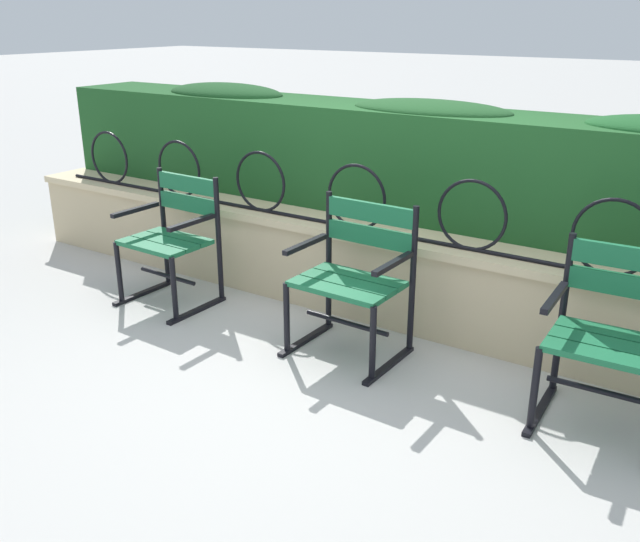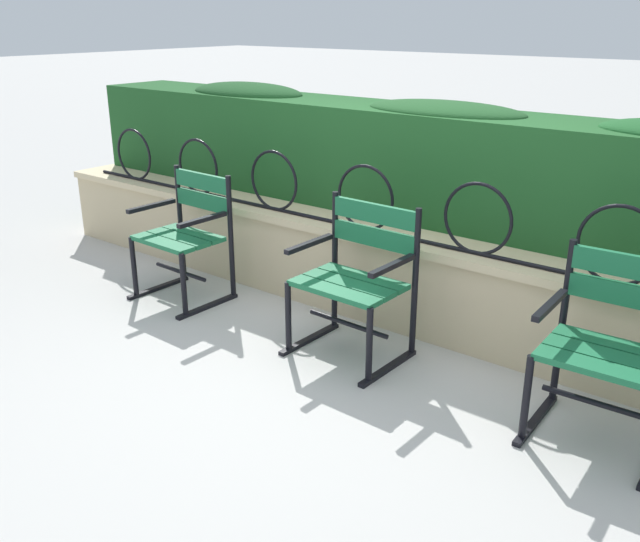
# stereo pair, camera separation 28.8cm
# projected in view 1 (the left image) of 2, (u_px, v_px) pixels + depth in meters

# --- Properties ---
(ground_plane) EXTENTS (60.00, 60.00, 0.00)m
(ground_plane) POSITION_uv_depth(u_px,v_px,m) (309.00, 369.00, 3.87)
(ground_plane) COLOR #B7B5AF
(stone_wall) EXTENTS (6.31, 0.41, 0.58)m
(stone_wall) POSITION_uv_depth(u_px,v_px,m) (385.00, 274.00, 4.45)
(stone_wall) COLOR #C6B289
(stone_wall) RESTS_ON ground
(iron_arch_fence) EXTENTS (5.79, 0.02, 0.42)m
(iron_arch_fence) POSITION_uv_depth(u_px,v_px,m) (359.00, 201.00, 4.30)
(iron_arch_fence) COLOR black
(iron_arch_fence) RESTS_ON stone_wall
(hedge_row) EXTENTS (6.19, 0.62, 0.78)m
(hedge_row) POSITION_uv_depth(u_px,v_px,m) (422.00, 158.00, 4.60)
(hedge_row) COLOR #1E5123
(hedge_row) RESTS_ON stone_wall
(park_chair_left) EXTENTS (0.58, 0.54, 0.87)m
(park_chair_left) POSITION_uv_depth(u_px,v_px,m) (173.00, 236.00, 4.65)
(park_chair_left) COLOR #19663D
(park_chair_left) RESTS_ON ground
(park_chair_centre) EXTENTS (0.63, 0.54, 0.88)m
(park_chair_centre) POSITION_uv_depth(u_px,v_px,m) (355.00, 275.00, 3.94)
(park_chair_centre) COLOR #19663D
(park_chair_centre) RESTS_ON ground
(park_chair_right) EXTENTS (0.60, 0.54, 0.87)m
(park_chair_right) POSITION_uv_depth(u_px,v_px,m) (614.00, 335.00, 3.22)
(park_chair_right) COLOR #19663D
(park_chair_right) RESTS_ON ground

